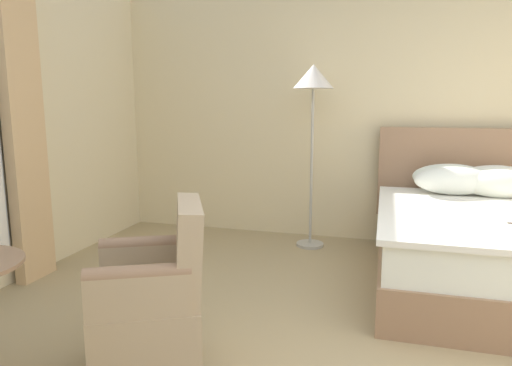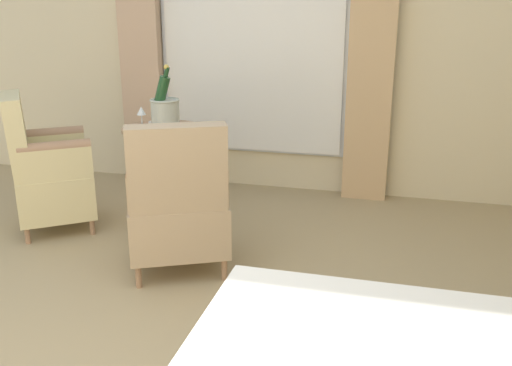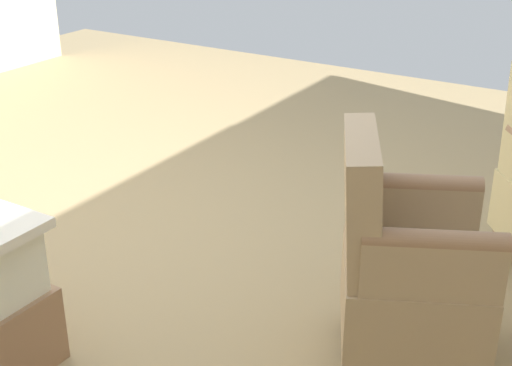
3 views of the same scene
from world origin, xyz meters
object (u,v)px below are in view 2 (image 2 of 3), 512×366
wine_glass_near_bucket (172,109)px  snack_plate (160,122)px  wine_glass_near_edge (141,112)px  side_table_round (165,167)px  armchair_by_window (177,204)px  champagne_bucket (165,110)px  armchair_facing_bed (46,172)px

wine_glass_near_bucket → snack_plate: (0.04, -0.08, -0.10)m
wine_glass_near_edge → snack_plate: wine_glass_near_edge is taller
side_table_round → armchair_by_window: size_ratio=0.73×
champagne_bucket → armchair_by_window: champagne_bucket is taller
wine_glass_near_edge → snack_plate: bearing=138.4°
side_table_round → champagne_bucket: bearing=40.6°
wine_glass_near_bucket → armchair_facing_bed: (0.60, -0.72, -0.38)m
armchair_facing_bed → champagne_bucket: bearing=115.5°
side_table_round → wine_glass_near_edge: 0.44m
wine_glass_near_edge → armchair_by_window: 1.12m
wine_glass_near_bucket → armchair_facing_bed: 1.02m
wine_glass_near_edge → armchair_by_window: size_ratio=0.15×
wine_glass_near_edge → wine_glass_near_bucket: bearing=128.8°
side_table_round → armchair_by_window: (0.82, 0.44, 0.03)m
champagne_bucket → armchair_by_window: bearing=27.1°
champagne_bucket → wine_glass_near_edge: champagne_bucket is taller
armchair_by_window → armchair_facing_bed: 1.23m
armchair_by_window → armchair_facing_bed: armchair_facing_bed is taller
snack_plate → armchair_by_window: size_ratio=0.19×
armchair_by_window → armchair_facing_bed: (-0.39, -1.16, -0.00)m
wine_glass_near_bucket → armchair_facing_bed: armchair_facing_bed is taller
wine_glass_near_edge → armchair_facing_bed: size_ratio=0.14×
champagne_bucket → wine_glass_near_edge: 0.25m
champagne_bucket → snack_plate: (-0.20, -0.13, -0.13)m
champagne_bucket → wine_glass_near_bucket: bearing=-168.7°
snack_plate → armchair_by_window: bearing=28.4°
wine_glass_near_bucket → snack_plate: size_ratio=0.82×
snack_plate → armchair_facing_bed: (0.57, -0.64, -0.28)m
snack_plate → armchair_by_window: 1.13m
champagne_bucket → armchair_by_window: 0.95m
side_table_round → wine_glass_near_edge: size_ratio=4.91×
snack_plate → armchair_by_window: (0.96, 0.52, -0.28)m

